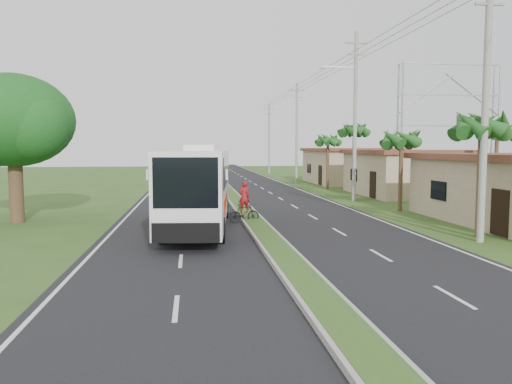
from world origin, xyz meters
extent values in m
plane|color=#2D521E|center=(0.00, 0.00, 0.00)|extent=(180.00, 180.00, 0.00)
cube|color=black|center=(0.00, 20.00, 0.01)|extent=(14.00, 160.00, 0.02)
cube|color=gray|center=(0.00, 20.00, 0.10)|extent=(1.20, 160.00, 0.17)
cube|color=#2D521E|center=(0.00, 20.00, 0.18)|extent=(0.95, 160.00, 0.02)
cube|color=silver|center=(-6.70, 20.00, 0.00)|extent=(0.12, 160.00, 0.01)
cube|color=silver|center=(6.70, 20.00, 0.00)|extent=(0.12, 160.00, 0.01)
cube|color=tan|center=(14.00, 22.00, 1.68)|extent=(7.00, 10.00, 3.35)
cube|color=brown|center=(14.00, 22.00, 3.51)|extent=(7.60, 10.60, 0.32)
cube|color=tan|center=(14.00, 36.00, 1.75)|extent=(8.00, 11.00, 3.50)
cube|color=brown|center=(14.00, 36.00, 3.66)|extent=(8.60, 11.60, 0.32)
cylinder|color=#473321|center=(9.00, 3.00, 2.50)|extent=(0.26, 0.26, 5.00)
cylinder|color=#473321|center=(9.40, 12.00, 2.30)|extent=(0.26, 0.26, 4.60)
cylinder|color=#473321|center=(8.80, 19.00, 2.70)|extent=(0.26, 0.26, 5.40)
cylinder|color=#473321|center=(9.30, 28.00, 2.40)|extent=(0.26, 0.26, 4.80)
cylinder|color=#473321|center=(17.50, 15.00, 2.60)|extent=(0.26, 0.26, 5.20)
cylinder|color=#473321|center=(-12.00, 10.00, 2.00)|extent=(0.70, 0.70, 4.00)
ellipsoid|color=#154412|center=(-12.00, 10.00, 5.20)|extent=(6.00, 6.00, 4.68)
sphere|color=#154412|center=(-10.80, 9.00, 4.90)|extent=(3.40, 3.40, 3.40)
cylinder|color=gray|center=(8.50, 2.00, 5.50)|extent=(0.28, 0.28, 11.00)
cube|color=gray|center=(8.50, 2.00, 9.40)|extent=(1.20, 0.10, 0.10)
cylinder|color=gray|center=(8.50, 18.00, 6.00)|extent=(0.28, 0.28, 12.00)
cube|color=gray|center=(8.50, 18.00, 11.20)|extent=(1.60, 0.12, 0.12)
cube|color=gray|center=(8.50, 18.00, 10.40)|extent=(1.20, 0.10, 0.10)
cube|color=gray|center=(7.30, 18.00, 9.50)|extent=(2.40, 0.10, 0.10)
cylinder|color=gray|center=(8.50, 38.00, 5.50)|extent=(0.28, 0.28, 11.00)
cube|color=gray|center=(8.50, 38.00, 10.20)|extent=(1.60, 0.12, 0.12)
cube|color=gray|center=(8.50, 38.00, 9.40)|extent=(1.20, 0.10, 0.10)
cylinder|color=gray|center=(8.50, 58.00, 5.25)|extent=(0.28, 0.28, 10.50)
cube|color=gray|center=(8.50, 58.00, 9.70)|extent=(1.60, 0.12, 0.12)
cube|color=gray|center=(8.50, 58.00, 8.90)|extent=(1.20, 0.10, 0.10)
cylinder|color=gray|center=(17.00, 29.50, 6.00)|extent=(0.18, 0.18, 12.00)
cylinder|color=gray|center=(27.00, 29.50, 6.00)|extent=(0.18, 0.18, 12.00)
cylinder|color=gray|center=(17.00, 30.50, 6.00)|extent=(0.18, 0.18, 12.00)
cylinder|color=gray|center=(27.00, 30.50, 6.00)|extent=(0.18, 0.18, 12.00)
cube|color=gray|center=(22.00, 30.00, 6.00)|extent=(10.00, 0.14, 0.14)
cube|color=gray|center=(22.00, 30.00, 9.00)|extent=(10.00, 0.14, 0.14)
cube|color=gray|center=(22.00, 30.00, 12.00)|extent=(10.00, 0.14, 0.14)
cube|color=white|center=(-2.77, 7.03, 2.07)|extent=(3.65, 12.44, 3.22)
cube|color=black|center=(-2.71, 7.64, 2.78)|extent=(3.48, 10.00, 1.29)
cube|color=black|center=(-3.32, 0.98, 2.58)|extent=(2.30, 0.35, 1.80)
cube|color=red|center=(-2.88, 5.81, 1.43)|extent=(3.07, 5.53, 0.56)
cube|color=yellow|center=(-2.74, 7.33, 1.17)|extent=(2.87, 3.29, 0.26)
cube|color=white|center=(-2.66, 8.25, 3.82)|extent=(1.65, 2.57, 0.29)
cylinder|color=black|center=(-4.27, 3.26, 0.53)|extent=(0.42, 1.09, 1.06)
cylinder|color=black|center=(-1.97, 3.06, 0.53)|extent=(0.42, 1.09, 1.06)
cylinder|color=black|center=(-3.62, 10.39, 0.53)|extent=(0.42, 1.09, 1.06)
cylinder|color=black|center=(-1.32, 10.18, 0.53)|extent=(0.42, 1.09, 1.06)
cube|color=white|center=(-4.86, 58.78, 1.58)|extent=(3.14, 10.56, 2.90)
cube|color=black|center=(-4.90, 59.23, 2.45)|extent=(2.96, 7.86, 0.98)
cube|color=orange|center=(-4.78, 57.88, 1.03)|extent=(2.73, 5.16, 0.32)
cylinder|color=black|center=(-5.48, 54.42, 0.43)|extent=(0.34, 0.89, 0.87)
cylinder|color=black|center=(-3.50, 54.59, 0.43)|extent=(0.34, 0.89, 0.87)
cylinder|color=black|center=(-6.18, 62.53, 0.43)|extent=(0.34, 0.89, 0.87)
cylinder|color=black|center=(-4.19, 62.70, 0.43)|extent=(0.34, 0.89, 0.87)
imported|color=black|center=(-0.49, 8.32, 0.48)|extent=(1.65, 0.76, 0.96)
imported|color=maroon|center=(-0.49, 8.32, 1.35)|extent=(0.65, 0.49, 1.60)
camera|label=1|loc=(-3.08, -16.67, 3.79)|focal=35.00mm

